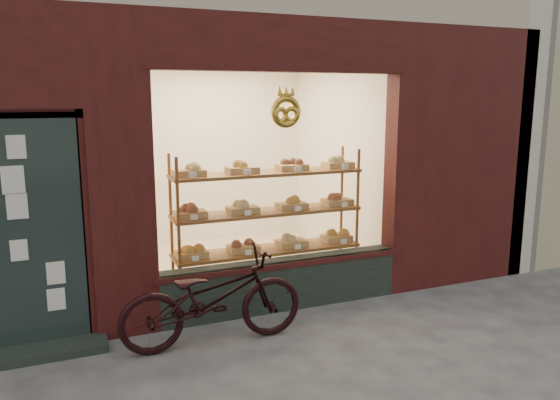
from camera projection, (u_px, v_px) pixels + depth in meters
name	position (u px, v px, depth m)	size (l,w,h in m)	color
display_shelf	(268.00, 224.00, 6.27)	(2.20, 0.45, 1.70)	brown
bicycle	(213.00, 298.00, 5.08)	(0.60, 1.73, 0.91)	black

